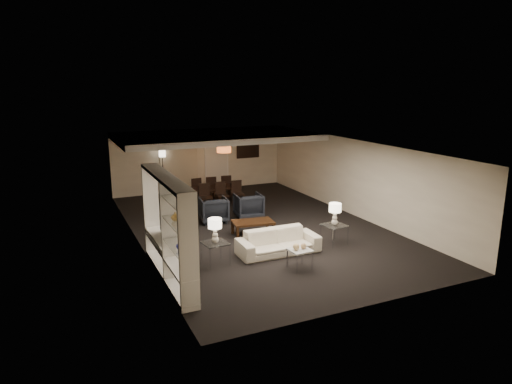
{
  "coord_description": "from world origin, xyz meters",
  "views": [
    {
      "loc": [
        -5.47,
        -12.05,
        4.26
      ],
      "look_at": [
        0.0,
        0.0,
        1.1
      ],
      "focal_mm": 32.0,
      "sensor_mm": 36.0,
      "label": 1
    }
  ],
  "objects_px": {
    "side_table_left": "(216,253)",
    "sofa": "(278,242)",
    "vase_amber": "(175,216)",
    "armchair_right": "(248,206)",
    "chair_fr": "(225,186)",
    "coffee_table": "(253,228)",
    "floor_lamp": "(163,173)",
    "chair_nr": "(238,193)",
    "marble_table": "(300,259)",
    "floor_speaker": "(170,227)",
    "pendant_light": "(224,149)",
    "table_lamp_right": "(335,214)",
    "armchair_left": "(213,210)",
    "dining_table": "(216,195)",
    "vase_blue": "(181,245)",
    "television": "(163,226)",
    "chair_fm": "(210,187)",
    "table_lamp_left": "(215,231)",
    "chair_nl": "(206,197)",
    "chair_nm": "(222,195)",
    "chair_fl": "(195,189)",
    "side_table_right": "(334,234)"
  },
  "relations": [
    {
      "from": "table_lamp_right",
      "to": "chair_nm",
      "type": "relative_size",
      "value": 0.68
    },
    {
      "from": "chair_nl",
      "to": "chair_nm",
      "type": "height_order",
      "value": "same"
    },
    {
      "from": "coffee_table",
      "to": "floor_lamp",
      "type": "relative_size",
      "value": 0.66
    },
    {
      "from": "side_table_left",
      "to": "sofa",
      "type": "bearing_deg",
      "value": 0.0
    },
    {
      "from": "coffee_table",
      "to": "floor_speaker",
      "type": "distance_m",
      "value": 2.43
    },
    {
      "from": "marble_table",
      "to": "chair_fr",
      "type": "relative_size",
      "value": 0.55
    },
    {
      "from": "vase_blue",
      "to": "chair_nr",
      "type": "distance_m",
      "value": 7.37
    },
    {
      "from": "armchair_right",
      "to": "marble_table",
      "type": "bearing_deg",
      "value": 88.56
    },
    {
      "from": "chair_fr",
      "to": "pendant_light",
      "type": "bearing_deg",
      "value": 71.99
    },
    {
      "from": "side_table_right",
      "to": "vase_amber",
      "type": "relative_size",
      "value": 3.26
    },
    {
      "from": "television",
      "to": "floor_speaker",
      "type": "bearing_deg",
      "value": -19.8
    },
    {
      "from": "television",
      "to": "chair_fm",
      "type": "relative_size",
      "value": 1.25
    },
    {
      "from": "vase_blue",
      "to": "floor_speaker",
      "type": "height_order",
      "value": "vase_blue"
    },
    {
      "from": "floor_lamp",
      "to": "armchair_right",
      "type": "bearing_deg",
      "value": -66.32
    },
    {
      "from": "coffee_table",
      "to": "chair_nr",
      "type": "height_order",
      "value": "chair_nr"
    },
    {
      "from": "side_table_left",
      "to": "floor_speaker",
      "type": "relative_size",
      "value": 0.5
    },
    {
      "from": "television",
      "to": "table_lamp_right",
      "type": "bearing_deg",
      "value": -92.48
    },
    {
      "from": "armchair_left",
      "to": "vase_amber",
      "type": "bearing_deg",
      "value": 69.15
    },
    {
      "from": "chair_nr",
      "to": "table_lamp_right",
      "type": "bearing_deg",
      "value": -76.23
    },
    {
      "from": "coffee_table",
      "to": "chair_fm",
      "type": "distance_m",
      "value": 4.54
    },
    {
      "from": "chair_fr",
      "to": "coffee_table",
      "type": "bearing_deg",
      "value": 84.38
    },
    {
      "from": "television",
      "to": "vase_amber",
      "type": "height_order",
      "value": "vase_amber"
    },
    {
      "from": "side_table_left",
      "to": "marble_table",
      "type": "height_order",
      "value": "side_table_left"
    },
    {
      "from": "coffee_table",
      "to": "floor_speaker",
      "type": "xyz_separation_m",
      "value": [
        -2.4,
        -0.03,
        0.37
      ]
    },
    {
      "from": "vase_amber",
      "to": "armchair_right",
      "type": "bearing_deg",
      "value": 51.43
    },
    {
      "from": "chair_fr",
      "to": "table_lamp_right",
      "type": "bearing_deg",
      "value": 102.92
    },
    {
      "from": "chair_fm",
      "to": "side_table_left",
      "type": "bearing_deg",
      "value": 76.91
    },
    {
      "from": "pendant_light",
      "to": "side_table_right",
      "type": "relative_size",
      "value": 0.9
    },
    {
      "from": "vase_blue",
      "to": "vase_amber",
      "type": "bearing_deg",
      "value": 90.0
    },
    {
      "from": "chair_nr",
      "to": "pendant_light",
      "type": "bearing_deg",
      "value": 104.69
    },
    {
      "from": "side_table_right",
      "to": "television",
      "type": "xyz_separation_m",
      "value": [
        -4.6,
        0.2,
        0.8
      ]
    },
    {
      "from": "armchair_left",
      "to": "vase_amber",
      "type": "distance_m",
      "value": 5.15
    },
    {
      "from": "coffee_table",
      "to": "vase_blue",
      "type": "bearing_deg",
      "value": -133.74
    },
    {
      "from": "vase_amber",
      "to": "chair_fm",
      "type": "height_order",
      "value": "vase_amber"
    },
    {
      "from": "dining_table",
      "to": "marble_table",
      "type": "bearing_deg",
      "value": -97.11
    },
    {
      "from": "coffee_table",
      "to": "marble_table",
      "type": "xyz_separation_m",
      "value": [
        0.0,
        -2.7,
        0.03
      ]
    },
    {
      "from": "table_lamp_right",
      "to": "chair_fl",
      "type": "relative_size",
      "value": 0.68
    },
    {
      "from": "vase_blue",
      "to": "sofa",
      "type": "bearing_deg",
      "value": 26.48
    },
    {
      "from": "chair_nr",
      "to": "coffee_table",
      "type": "bearing_deg",
      "value": -100.98
    },
    {
      "from": "chair_fm",
      "to": "television",
      "type": "bearing_deg",
      "value": 66.61
    },
    {
      "from": "armchair_right",
      "to": "vase_blue",
      "type": "distance_m",
      "value": 5.97
    },
    {
      "from": "armchair_right",
      "to": "table_lamp_left",
      "type": "distance_m",
      "value": 4.05
    },
    {
      "from": "marble_table",
      "to": "floor_speaker",
      "type": "bearing_deg",
      "value": 132.01
    },
    {
      "from": "vase_amber",
      "to": "dining_table",
      "type": "xyz_separation_m",
      "value": [
        3.18,
        6.6,
        -1.35
      ]
    },
    {
      "from": "armchair_left",
      "to": "floor_speaker",
      "type": "bearing_deg",
      "value": 50.73
    },
    {
      "from": "table_lamp_left",
      "to": "armchair_right",
      "type": "bearing_deg",
      "value": 55.12
    },
    {
      "from": "vase_amber",
      "to": "chair_nm",
      "type": "relative_size",
      "value": 0.2
    },
    {
      "from": "armchair_right",
      "to": "chair_fm",
      "type": "height_order",
      "value": "chair_fm"
    },
    {
      "from": "coffee_table",
      "to": "dining_table",
      "type": "bearing_deg",
      "value": 86.24
    },
    {
      "from": "chair_nr",
      "to": "armchair_right",
      "type": "bearing_deg",
      "value": -95.61
    }
  ]
}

